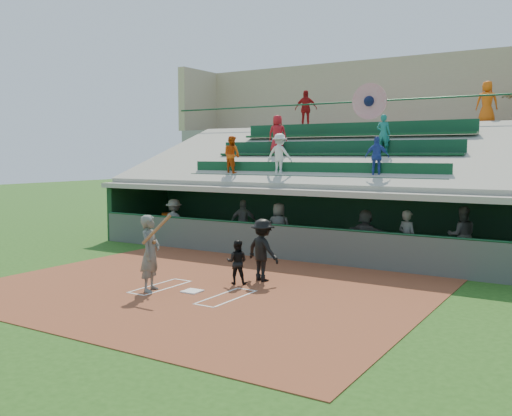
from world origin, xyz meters
The scene contains 21 objects.
ground centered at (0.00, 0.00, 0.00)m, with size 100.00×100.00×0.00m, color #214B15.
dirt_slab centered at (0.00, 0.50, 0.01)m, with size 11.00×9.00×0.02m, color brown.
home_plate centered at (0.00, 0.00, 0.04)m, with size 0.43×0.43×0.03m, color white.
batters_box_chalk centered at (0.00, 0.00, 0.02)m, with size 2.65×1.85×0.01m.
dugout_floor centered at (0.00, 6.75, 0.02)m, with size 16.00×3.50×0.04m, color gray.
concourse_slab centered at (0.00, 13.50, 2.30)m, with size 20.00×3.00×4.60m, color gray.
grandstand centered at (-0.01, 10.51, 2.26)m, with size 20.40×10.40×7.80m.
batter_at_plate centered at (-0.93, -0.46, 0.97)m, with size 0.96×0.82×1.95m.
catcher centered at (0.46, 1.31, 0.60)m, with size 0.56×0.44×1.15m, color black.
home_umpire centered at (0.84, 1.99, 0.85)m, with size 1.07×0.62×1.66m, color black.
dugout_bench centered at (0.01, 7.92, 0.28)m, with size 15.78×0.47×0.47m, color brown.
white_table centered at (-6.18, 6.29, 0.35)m, with size 0.71×0.53×0.62m, color white.
water_cooler centered at (-6.10, 6.24, 0.88)m, with size 0.43×0.43×0.43m, color #CC4D0C.
dugout_player_a centered at (-5.13, 5.49, 0.89)m, with size 1.10×0.63×1.70m, color #5C5F5A.
dugout_player_b centered at (-2.69, 6.50, 0.89)m, with size 1.00×0.42×1.70m, color #60635D.
dugout_player_c centered at (-0.95, 6.03, 0.89)m, with size 0.83×0.54×1.70m, color #5A5D58.
dugout_player_d centered at (2.03, 6.44, 0.84)m, with size 1.48×0.47×1.59m, color #545551.
dugout_player_e centered at (3.59, 5.76, 0.89)m, with size 0.62×0.41×1.71m, color #51544F.
dugout_player_f centered at (4.88, 7.07, 0.93)m, with size 0.86×0.67×1.78m, color #5E605B.
concourse_staff_a centered at (-3.17, 12.45, 5.44)m, with size 0.99×0.41×1.69m, color #A41213.
concourse_staff_b centered at (4.44, 12.99, 5.43)m, with size 0.81×0.53×1.65m, color #E2580D.
Camera 1 is at (8.57, -10.91, 3.39)m, focal length 40.00 mm.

